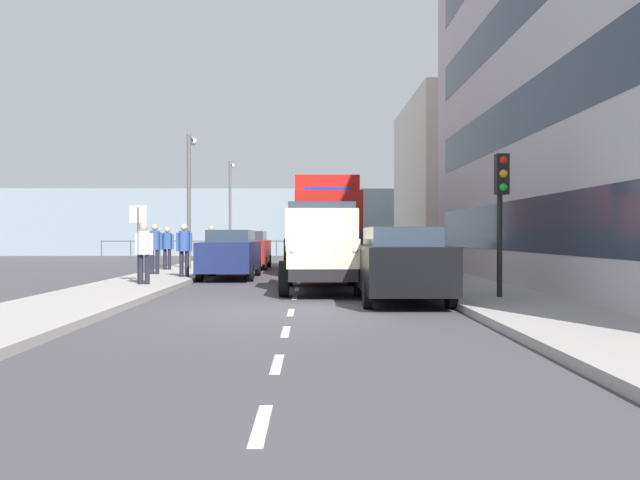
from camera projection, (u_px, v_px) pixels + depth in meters
name	position (u px, v px, depth m)	size (l,w,h in m)	color
ground_plane	(300.00, 279.00, 21.14)	(80.00, 80.00, 0.00)	#423F44
sidewalk_left	(433.00, 277.00, 21.21)	(2.59, 41.91, 0.15)	#9E9993
sidewalk_right	(166.00, 277.00, 21.08)	(2.59, 41.91, 0.15)	#9E9993
road_centreline_markings	(300.00, 279.00, 20.87)	(0.12, 38.35, 0.01)	silver
building_terrace	(634.00, 58.00, 16.52)	(6.57, 20.12, 12.83)	#B7B2B7
building_far_block	(463.00, 182.00, 35.07)	(6.56, 11.28, 9.24)	beige
sea_horizon	(306.00, 222.00, 45.08)	(80.00, 0.80, 5.00)	#84939E
seawall_railing	(305.00, 244.00, 41.49)	(28.08, 0.08, 1.20)	#4C5156
truck_vintage_cream	(322.00, 248.00, 16.37)	(2.17, 5.64, 2.43)	black
lorry_cargo_red	(326.00, 222.00, 25.03)	(2.58, 8.20, 3.87)	red
car_black_kerbside_near	(400.00, 263.00, 13.92)	(1.93, 4.44, 1.72)	black
car_maroon_kerbside_1	(372.00, 254.00, 20.22)	(1.79, 4.16, 1.72)	maroon
car_grey_kerbside_2	(360.00, 250.00, 25.26)	(1.90, 4.31, 1.72)	slate
car_navy_oppositeside_0	(231.00, 253.00, 21.38)	(1.86, 4.50, 1.72)	navy
car_red_oppositeside_1	(249.00, 249.00, 27.47)	(1.86, 4.14, 1.72)	#B21E1E
pedestrian_strolling	(144.00, 248.00, 17.04)	(0.53, 0.34, 1.74)	black
pedestrian_couple_a	(184.00, 245.00, 20.06)	(0.53, 0.34, 1.77)	black
pedestrian_near_railing	(155.00, 245.00, 21.48)	(0.53, 0.34, 1.78)	black
pedestrian_couple_b	(167.00, 245.00, 24.24)	(0.53, 0.34, 1.71)	black
pedestrian_with_bag	(211.00, 242.00, 27.36)	(0.53, 0.34, 1.82)	black
traffic_light_near	(501.00, 193.00, 13.45)	(0.28, 0.41, 3.20)	black
lamp_post_promenade	(190.00, 188.00, 24.93)	(0.32, 1.14, 5.54)	#59595B
lamp_post_far	(230.00, 200.00, 36.76)	(0.32, 1.14, 5.87)	#59595B
street_sign	(138.00, 230.00, 17.46)	(0.50, 0.07, 2.25)	#4C4C4C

